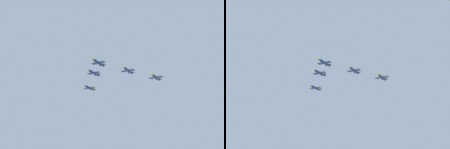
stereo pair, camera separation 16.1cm
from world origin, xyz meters
TOP-DOWN VIEW (x-y plane):
  - jet_lead at (26.44, 14.01)m, footprint 9.10×14.41m
  - jet_left_wingman at (17.30, -3.19)m, footprint 9.13×14.40m
  - jet_right_wingman at (41.93, 2.21)m, footprint 9.25×14.67m
  - jet_left_outer at (8.16, -20.38)m, footprint 9.41×14.92m
  - jet_right_outer at (57.43, -9.58)m, footprint 8.95×14.18m

SIDE VIEW (x-z plane):
  - jet_right_outer at x=57.43m, z-range 110.97..113.97m
  - jet_left_outer at x=8.16m, z-range 111.10..114.25m
  - jet_left_wingman at x=17.30m, z-range 113.37..116.43m
  - jet_lead at x=26.44m, z-range 115.86..118.91m
  - jet_right_wingman at x=41.93m, z-range 115.85..118.95m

